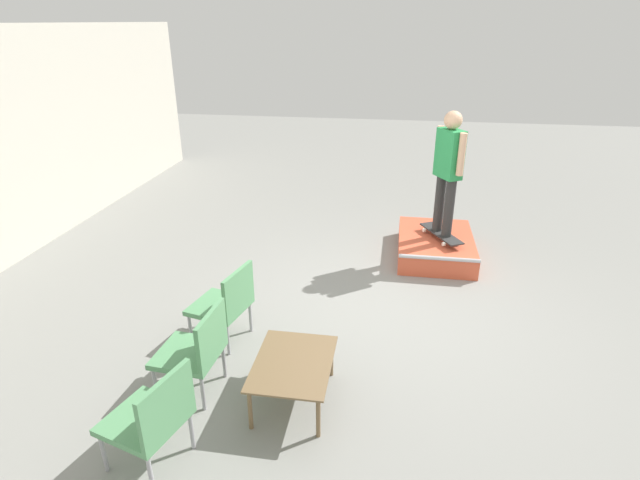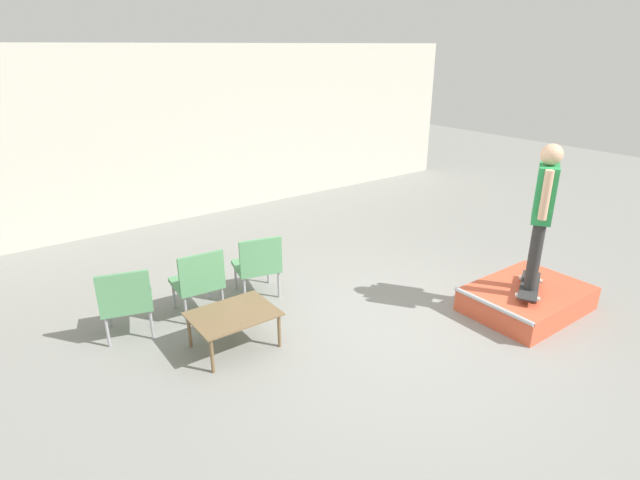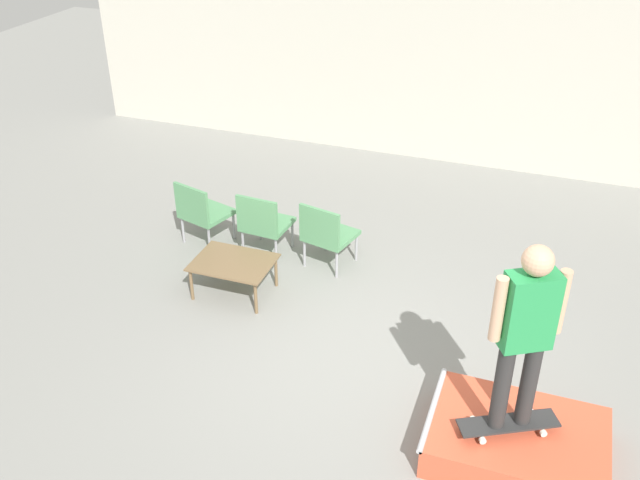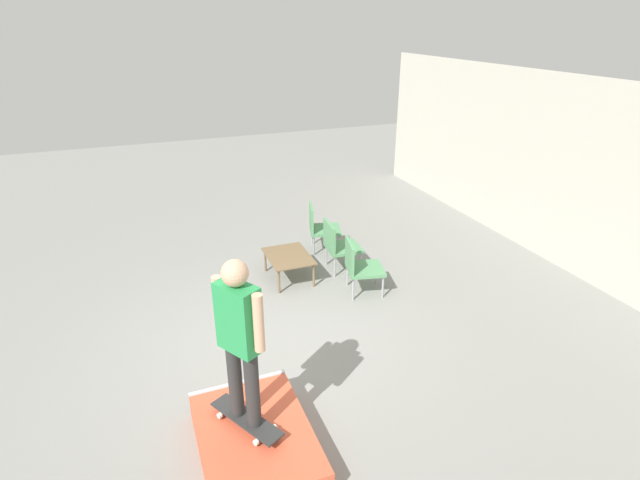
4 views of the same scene
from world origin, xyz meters
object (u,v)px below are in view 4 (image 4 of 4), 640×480
at_px(patio_chair_left, 320,226).
at_px(patio_chair_right, 359,265).
at_px(coffee_table, 289,258).
at_px(skate_ramp_box, 256,442).
at_px(person_skater, 239,332).
at_px(patio_chair_center, 338,244).
at_px(skateboard_on_ramp, 246,419).

height_order(patio_chair_left, patio_chair_right, same).
bearing_deg(coffee_table, patio_chair_right, 47.41).
bearing_deg(skate_ramp_box, person_skater, -148.89).
height_order(skate_ramp_box, coffee_table, coffee_table).
xyz_separation_m(person_skater, patio_chair_center, (-3.10, 2.25, -0.88)).
bearing_deg(patio_chair_right, skate_ramp_box, 150.84).
height_order(person_skater, patio_chair_left, person_skater).
bearing_deg(patio_chair_left, person_skater, 166.32).
height_order(skate_ramp_box, patio_chair_right, patio_chair_right).
bearing_deg(patio_chair_center, patio_chair_right, -175.59).
height_order(skateboard_on_ramp, coffee_table, coffee_table).
distance_m(coffee_table, patio_chair_left, 1.18).
bearing_deg(person_skater, patio_chair_center, 113.31).
bearing_deg(coffee_table, patio_chair_center, 90.45).
xyz_separation_m(skate_ramp_box, person_skater, (-0.09, -0.05, 1.19)).
relative_size(skate_ramp_box, person_skater, 0.88).
relative_size(skate_ramp_box, skateboard_on_ramp, 1.78).
distance_m(patio_chair_center, patio_chair_right, 0.78).
xyz_separation_m(skate_ramp_box, skateboard_on_ramp, (-0.09, -0.05, 0.22)).
height_order(skateboard_on_ramp, patio_chair_left, patio_chair_left).
bearing_deg(patio_chair_right, coffee_table, 60.73).
distance_m(person_skater, coffee_table, 3.53).
relative_size(skateboard_on_ramp, patio_chair_center, 0.98).
relative_size(patio_chair_left, patio_chair_center, 1.00).
bearing_deg(coffee_table, person_skater, -24.50).
bearing_deg(skateboard_on_ramp, coffee_table, 127.08).
bearing_deg(skate_ramp_box, patio_chair_left, 151.17).
bearing_deg(patio_chair_left, skate_ramp_box, 167.45).
xyz_separation_m(person_skater, patio_chair_right, (-2.32, 2.25, -0.88)).
xyz_separation_m(coffee_table, patio_chair_left, (-0.82, 0.85, 0.09)).
xyz_separation_m(coffee_table, patio_chair_right, (0.78, 0.84, 0.09)).
relative_size(coffee_table, patio_chair_right, 1.04).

